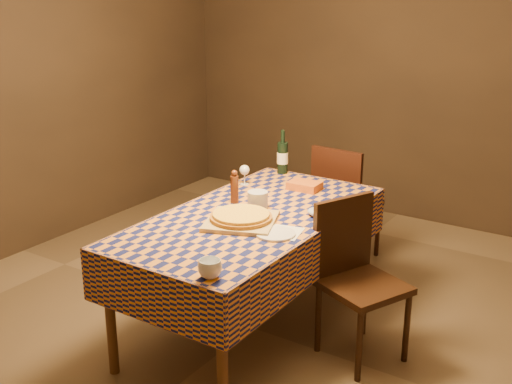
# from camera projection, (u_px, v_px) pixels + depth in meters

# --- Properties ---
(room) EXTENTS (5.00, 5.10, 2.70)m
(room) POSITION_uv_depth(u_px,v_px,m) (251.00, 120.00, 3.67)
(room) COLOR brown
(room) RESTS_ON ground
(dining_table) EXTENTS (0.94, 1.84, 0.77)m
(dining_table) POSITION_uv_depth(u_px,v_px,m) (251.00, 227.00, 3.87)
(dining_table) COLOR brown
(dining_table) RESTS_ON ground
(cutting_board) EXTENTS (0.50, 0.50, 0.02)m
(cutting_board) POSITION_uv_depth(u_px,v_px,m) (241.00, 221.00, 3.71)
(cutting_board) COLOR tan
(cutting_board) RESTS_ON dining_table
(pizza) EXTENTS (0.44, 0.44, 0.04)m
(pizza) POSITION_uv_depth(u_px,v_px,m) (241.00, 216.00, 3.71)
(pizza) COLOR #935B18
(pizza) RESTS_ON cutting_board
(pepper_mill) EXTENTS (0.05, 0.05, 0.22)m
(pepper_mill) POSITION_uv_depth(u_px,v_px,m) (235.00, 187.00, 4.03)
(pepper_mill) COLOR #4E2412
(pepper_mill) RESTS_ON dining_table
(bowl) EXTENTS (0.19, 0.19, 0.05)m
(bowl) POSITION_uv_depth(u_px,v_px,m) (248.00, 212.00, 3.82)
(bowl) COLOR #583F4A
(bowl) RESTS_ON dining_table
(wine_glass) EXTENTS (0.07, 0.07, 0.14)m
(wine_glass) POSITION_uv_depth(u_px,v_px,m) (244.00, 171.00, 4.39)
(wine_glass) COLOR silver
(wine_glass) RESTS_ON dining_table
(wine_bottle) EXTENTS (0.10, 0.10, 0.32)m
(wine_bottle) POSITION_uv_depth(u_px,v_px,m) (283.00, 157.00, 4.65)
(wine_bottle) COLOR black
(wine_bottle) RESTS_ON dining_table
(deli_tub) EXTENTS (0.17, 0.17, 0.10)m
(deli_tub) POSITION_uv_depth(u_px,v_px,m) (258.00, 200.00, 3.95)
(deli_tub) COLOR silver
(deli_tub) RESTS_ON dining_table
(takeout_container) EXTENTS (0.22, 0.15, 0.05)m
(takeout_container) POSITION_uv_depth(u_px,v_px,m) (305.00, 186.00, 4.31)
(takeout_container) COLOR #C85E1A
(takeout_container) RESTS_ON dining_table
(white_plate) EXTENTS (0.27, 0.27, 0.01)m
(white_plate) POSITION_uv_depth(u_px,v_px,m) (275.00, 234.00, 3.54)
(white_plate) COLOR silver
(white_plate) RESTS_ON dining_table
(tumbler) EXTENTS (0.14, 0.14, 0.09)m
(tumbler) POSITION_uv_depth(u_px,v_px,m) (210.00, 269.00, 3.02)
(tumbler) COLOR white
(tumbler) RESTS_ON dining_table
(flour_patch) EXTENTS (0.30, 0.26, 0.00)m
(flour_patch) POSITION_uv_depth(u_px,v_px,m) (277.00, 231.00, 3.59)
(flour_patch) COLOR silver
(flour_patch) RESTS_ON dining_table
(flour_bag) EXTENTS (0.18, 0.14, 0.05)m
(flour_bag) POSITION_uv_depth(u_px,v_px,m) (321.00, 212.00, 3.81)
(flour_bag) COLOR #9DA9C9
(flour_bag) RESTS_ON dining_table
(chair_far) EXTENTS (0.45, 0.46, 0.93)m
(chair_far) POSITION_uv_depth(u_px,v_px,m) (343.00, 198.00, 4.91)
(chair_far) COLOR black
(chair_far) RESTS_ON ground
(chair_right) EXTENTS (0.56, 0.56, 0.93)m
(chair_right) POSITION_uv_depth(u_px,v_px,m) (355.00, 270.00, 3.69)
(chair_right) COLOR black
(chair_right) RESTS_ON ground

